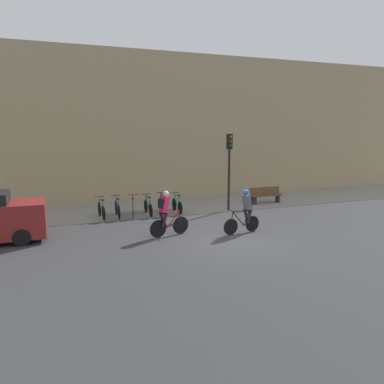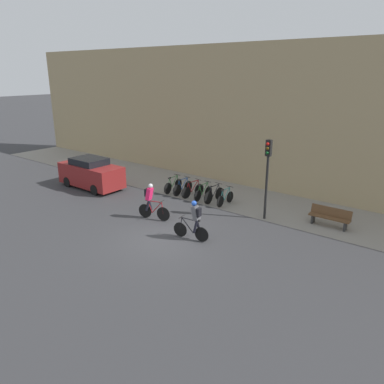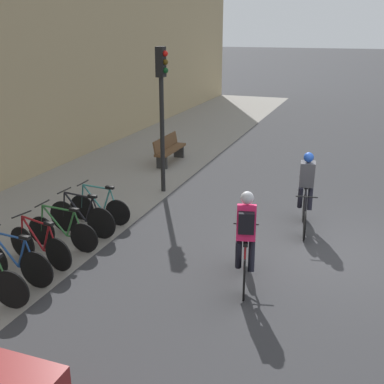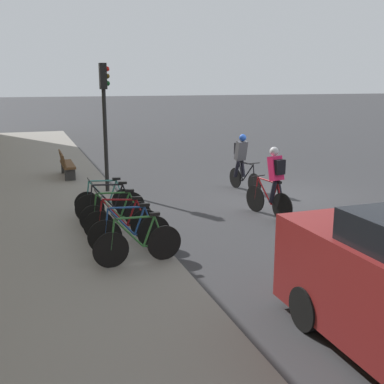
% 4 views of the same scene
% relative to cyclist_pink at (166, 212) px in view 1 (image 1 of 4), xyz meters
% --- Properties ---
extents(ground, '(200.00, 200.00, 0.00)m').
position_rel_cyclist_pink_xyz_m(ground, '(2.05, -1.35, -0.95)').
color(ground, '#333335').
extents(kerb_strip, '(44.00, 4.50, 0.01)m').
position_rel_cyclist_pink_xyz_m(kerb_strip, '(2.05, 5.40, -0.94)').
color(kerb_strip, gray).
rests_on(kerb_strip, ground).
extents(building_facade, '(44.00, 0.60, 8.47)m').
position_rel_cyclist_pink_xyz_m(building_facade, '(2.05, 7.95, 3.29)').
color(building_facade, tan).
rests_on(building_facade, ground).
extents(cyclist_pink, '(1.68, 0.58, 1.79)m').
position_rel_cyclist_pink_xyz_m(cyclist_pink, '(0.00, 0.00, 0.00)').
color(cyclist_pink, black).
rests_on(cyclist_pink, ground).
extents(cyclist_grey, '(1.69, 0.52, 1.76)m').
position_rel_cyclist_pink_xyz_m(cyclist_grey, '(3.13, -0.61, 0.00)').
color(cyclist_grey, black).
rests_on(cyclist_grey, ground).
extents(parked_bike_0, '(0.46, 1.71, 0.97)m').
position_rel_cyclist_pink_xyz_m(parked_bike_0, '(-1.96, 3.90, -0.54)').
color(parked_bike_0, black).
rests_on(parked_bike_0, ground).
extents(parked_bike_1, '(0.46, 1.68, 0.98)m').
position_rel_cyclist_pink_xyz_m(parked_bike_1, '(-1.22, 3.90, -0.54)').
color(parked_bike_1, black).
rests_on(parked_bike_1, ground).
extents(parked_bike_2, '(0.49, 1.63, 0.96)m').
position_rel_cyclist_pink_xyz_m(parked_bike_2, '(-0.48, 3.90, -0.55)').
color(parked_bike_2, black).
rests_on(parked_bike_2, ground).
extents(parked_bike_3, '(0.46, 1.66, 0.95)m').
position_rel_cyclist_pink_xyz_m(parked_bike_3, '(0.26, 3.90, -0.56)').
color(parked_bike_3, black).
rests_on(parked_bike_3, ground).
extents(parked_bike_4, '(0.46, 1.70, 0.99)m').
position_rel_cyclist_pink_xyz_m(parked_bike_4, '(1.00, 3.90, -0.53)').
color(parked_bike_4, black).
rests_on(parked_bike_4, ground).
extents(parked_bike_5, '(0.46, 1.58, 0.95)m').
position_rel_cyclist_pink_xyz_m(parked_bike_5, '(1.74, 3.90, -0.56)').
color(parked_bike_5, black).
rests_on(parked_bike_5, ground).
extents(traffic_light_pole, '(0.26, 0.30, 3.88)m').
position_rel_cyclist_pink_xyz_m(traffic_light_pole, '(4.35, 3.40, 1.73)').
color(traffic_light_pole, black).
rests_on(traffic_light_pole, ground).
extents(bench, '(1.86, 0.44, 0.89)m').
position_rel_cyclist_pink_xyz_m(bench, '(7.16, 4.41, -0.47)').
color(bench, brown).
rests_on(bench, ground).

